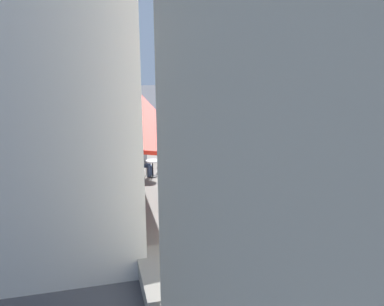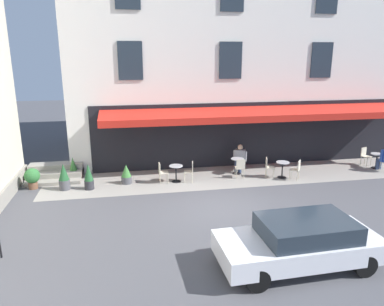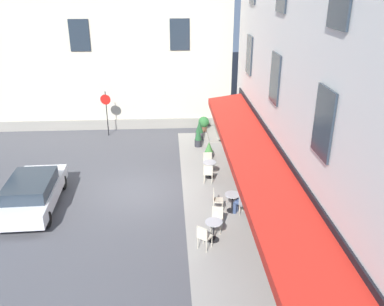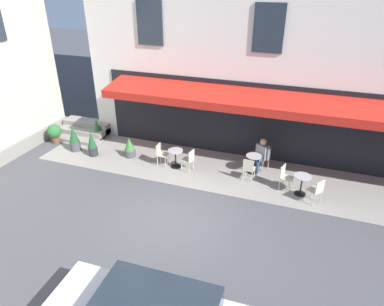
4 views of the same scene
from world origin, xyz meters
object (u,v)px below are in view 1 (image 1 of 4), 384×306
Objects in this scene: cafe_table_far_end at (166,153)px; potted_plant_mid_terrace at (223,249)px; seated_companion_in_grey at (144,161)px; cafe_chair_cream_near_door at (152,128)px; cafe_chair_cream_corner_right at (180,182)px; potted_plant_under_sign at (217,232)px; parked_car_white at (320,153)px; potted_plant_entrance_right at (226,281)px; potted_plant_by_steps at (190,215)px; cafe_chair_cream_kerbside at (172,149)px; cafe_chair_cream_under_awning at (164,156)px; cafe_chair_cream_corner_left at (167,164)px; seated_patron_in_blue at (148,126)px; cafe_chair_cream_facing_street at (132,131)px; cafe_table_near_entrance at (181,189)px; cafe_chair_cream_back_row at (185,194)px; cafe_table_streetside at (153,166)px; potted_plant_entrance_left at (168,255)px; cafe_chair_cream_by_window at (139,163)px; cafe_table_mid_terrace at (142,130)px.

potted_plant_mid_terrace reaches higher than cafe_table_far_end.
cafe_chair_cream_near_door is at bearing 168.52° from seated_companion_in_grey.
cafe_chair_cream_corner_right is 0.83× the size of potted_plant_under_sign.
cafe_chair_cream_corner_right is 1.00× the size of cafe_chair_cream_near_door.
potted_plant_mid_terrace is 0.26× the size of parked_car_white.
potted_plant_by_steps is at bearing 178.94° from potted_plant_entrance_right.
cafe_chair_cream_kerbside is at bearing 141.87° from cafe_table_far_end.
potted_plant_under_sign reaches higher than cafe_chair_cream_under_awning.
cafe_chair_cream_under_awning is 8.97m from potted_plant_mid_terrace.
potted_plant_mid_terrace is at bearing -0.41° from cafe_chair_cream_under_awning.
cafe_chair_cream_corner_left is 0.69× the size of seated_patron_in_blue.
cafe_chair_cream_facing_street is at bearing -72.35° from seated_patron_in_blue.
cafe_chair_cream_near_door is (-10.18, 0.47, 0.06)m from cafe_table_near_entrance.
cafe_chair_cream_back_row is 3.97m from seated_companion_in_grey.
cafe_chair_cream_back_row is 1.00× the size of cafe_chair_cream_under_awning.
potted_plant_mid_terrace reaches higher than cafe_table_streetside.
cafe_chair_cream_corner_right is 7.24m from parked_car_white.
cafe_table_far_end is 0.63m from cafe_chair_cream_under_awning.
potted_plant_entrance_left is at bearing -15.99° from cafe_chair_cream_corner_right.
cafe_table_mid_terrace is at bearing 171.71° from cafe_chair_cream_by_window.
cafe_chair_cream_back_row is 10.47m from cafe_chair_cream_facing_street.
potted_plant_entrance_right is (16.18, -0.52, -0.20)m from seated_patron_in_blue.
potted_plant_mid_terrace is 9.96m from parked_car_white.
cafe_table_mid_terrace is (-10.05, -0.15, 0.00)m from cafe_table_near_entrance.
cafe_table_far_end is 0.82× the size of cafe_chair_cream_kerbside.
cafe_chair_cream_under_awning is 0.21× the size of parked_car_white.
cafe_chair_cream_corner_right is 1.00× the size of cafe_chair_cream_facing_street.
potted_plant_entrance_right is (9.05, 0.32, 0.02)m from cafe_table_streetside.
cafe_chair_cream_corner_right reaches higher than potted_plant_entrance_right.
cafe_chair_cream_facing_street is at bearing -175.91° from potted_plant_under_sign.
cafe_chair_cream_under_awning is at bearing -16.94° from cafe_table_far_end.
cafe_chair_cream_kerbside is 0.81× the size of potted_plant_mid_terrace.
cafe_chair_cream_under_awning is at bearing 176.89° from potted_plant_by_steps.
cafe_chair_cream_back_row is at bearing -0.40° from cafe_chair_cream_corner_left.
cafe_chair_cream_under_awning is at bearing 149.36° from cafe_table_streetside.
cafe_chair_cream_under_awning is (-1.25, 0.74, 0.06)m from cafe_table_streetside.
cafe_chair_cream_back_row is at bearing 177.02° from potted_plant_entrance_right.
cafe_table_far_end is (-1.86, 0.93, 0.00)m from cafe_table_streetside.
cafe_chair_cream_back_row reaches higher than cafe_table_streetside.
cafe_chair_cream_by_window is 2.75m from cafe_chair_cream_kerbside.
cafe_chair_cream_near_door and cafe_chair_cream_kerbside have the same top height.
cafe_table_streetside is 0.47m from seated_companion_in_grey.
cafe_chair_cream_corner_right is at bearing 169.65° from cafe_table_near_entrance.
cafe_chair_cream_back_row is (0.63, 0.02, 0.06)m from cafe_table_near_entrance.
parked_car_white is at bearing 128.72° from potted_plant_entrance_left.
cafe_table_mid_terrace is 1.00× the size of cafe_table_far_end.
cafe_table_mid_terrace is 0.63m from cafe_chair_cream_facing_street.
cafe_chair_cream_by_window is 7.87m from potted_plant_entrance_left.
cafe_table_near_entrance is 10.05m from cafe_table_mid_terrace.
cafe_chair_cream_corner_left is at bearing 71.51° from cafe_chair_cream_by_window.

